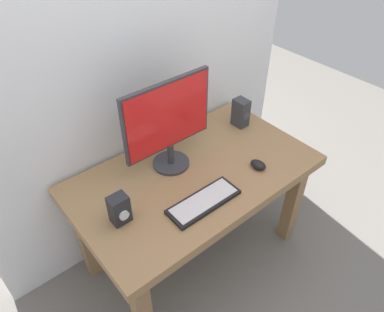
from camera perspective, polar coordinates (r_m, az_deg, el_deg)
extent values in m
plane|color=slate|center=(2.47, 0.32, -14.63)|extent=(6.00, 6.00, 0.00)
cube|color=#936D47|center=(1.96, 0.39, -3.11)|extent=(1.32, 0.76, 0.06)
cube|color=#936D47|center=(2.40, 15.56, -6.87)|extent=(0.08, 0.08, 0.65)
cube|color=#936D47|center=(2.22, -16.41, -12.13)|extent=(0.08, 0.08, 0.65)
cube|color=#936D47|center=(2.65, 5.74, 0.03)|extent=(0.08, 0.08, 0.65)
cylinder|color=#333338|center=(1.99, -3.30, -1.09)|extent=(0.20, 0.20, 0.02)
cylinder|color=#333338|center=(1.95, -3.37, 0.41)|extent=(0.04, 0.04, 0.12)
cube|color=#333338|center=(1.81, -3.89, 6.36)|extent=(0.51, 0.02, 0.38)
cube|color=red|center=(1.80, -3.62, 6.17)|extent=(0.49, 0.01, 0.35)
cube|color=black|center=(1.78, 1.86, -7.21)|extent=(0.38, 0.14, 0.02)
cube|color=silver|center=(1.77, 1.86, -6.96)|extent=(0.35, 0.12, 0.00)
ellipsoid|color=black|center=(1.99, 10.37, -1.35)|extent=(0.07, 0.10, 0.04)
cube|color=#333338|center=(2.26, 7.66, 6.78)|extent=(0.07, 0.09, 0.18)
cylinder|color=#3F3F44|center=(2.23, 8.55, 6.24)|extent=(0.05, 0.00, 0.05)
cube|color=#232328|center=(1.69, -11.37, -8.20)|extent=(0.09, 0.07, 0.15)
cylinder|color=silver|center=(1.67, -10.62, -9.20)|extent=(0.05, 0.01, 0.05)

